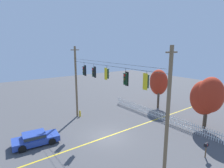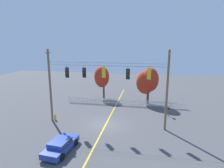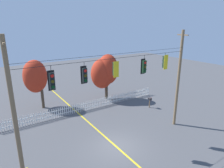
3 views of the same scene
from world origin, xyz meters
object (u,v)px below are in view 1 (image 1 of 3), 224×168
at_px(traffic_signal_westbound_side, 94,72).
at_px(traffic_signal_eastbound_side, 146,81).
at_px(traffic_signal_northbound_secondary, 107,74).
at_px(autumn_maple_mid, 207,97).
at_px(parked_car, 35,138).
at_px(traffic_signal_southbound_primary, 126,79).
at_px(traffic_signal_northbound_primary, 84,71).
at_px(fire_hydrant, 80,113).
at_px(autumn_maple_near_fence, 159,82).
at_px(roadside_mailbox, 206,146).

bearing_deg(traffic_signal_westbound_side, traffic_signal_eastbound_side, -0.15).
xyz_separation_m(traffic_signal_northbound_secondary, autumn_maple_mid, (5.01, 9.73, -2.76)).
height_order(traffic_signal_eastbound_side, parked_car, traffic_signal_eastbound_side).
height_order(traffic_signal_southbound_primary, parked_car, traffic_signal_southbound_primary).
relative_size(traffic_signal_northbound_primary, traffic_signal_southbound_primary, 1.03).
bearing_deg(traffic_signal_southbound_primary, traffic_signal_northbound_primary, 180.00).
height_order(traffic_signal_northbound_primary, traffic_signal_southbound_primary, same).
xyz_separation_m(traffic_signal_westbound_side, traffic_signal_eastbound_side, (7.47, -0.02, 0.12)).
distance_m(traffic_signal_westbound_side, parked_car, 8.53).
bearing_deg(traffic_signal_northbound_primary, parked_car, -73.37).
bearing_deg(traffic_signal_northbound_primary, traffic_signal_northbound_secondary, -0.24).
distance_m(traffic_signal_northbound_primary, fire_hydrant, 6.21).
relative_size(traffic_signal_southbound_primary, parked_car, 0.36).
xyz_separation_m(traffic_signal_northbound_primary, parked_car, (1.89, -6.32, -5.67)).
height_order(traffic_signal_northbound_primary, traffic_signal_northbound_secondary, same).
bearing_deg(traffic_signal_westbound_side, fire_hydrant, 176.66).
xyz_separation_m(traffic_signal_westbound_side, traffic_signal_southbound_primary, (5.14, 0.00, -0.02)).
bearing_deg(autumn_maple_near_fence, traffic_signal_northbound_secondary, -74.96).
height_order(autumn_maple_mid, parked_car, autumn_maple_mid).
xyz_separation_m(traffic_signal_westbound_side, autumn_maple_near_fence, (-0.72, 11.61, -2.43)).
bearing_deg(traffic_signal_westbound_side, autumn_maple_mid, 52.63).
xyz_separation_m(autumn_maple_near_fence, roadside_mailbox, (10.99, -7.29, -2.85)).
height_order(traffic_signal_northbound_secondary, traffic_signal_eastbound_side, same).
height_order(traffic_signal_southbound_primary, autumn_maple_near_fence, traffic_signal_southbound_primary).
height_order(traffic_signal_northbound_secondary, parked_car, traffic_signal_northbound_secondary).
relative_size(traffic_signal_northbound_secondary, autumn_maple_near_fence, 0.24).
height_order(traffic_signal_northbound_primary, roadside_mailbox, traffic_signal_northbound_primary).
height_order(traffic_signal_westbound_side, autumn_maple_mid, traffic_signal_westbound_side).
bearing_deg(traffic_signal_eastbound_side, traffic_signal_northbound_primary, 179.88).
xyz_separation_m(traffic_signal_southbound_primary, autumn_maple_mid, (2.27, 9.71, -2.63)).
distance_m(traffic_signal_northbound_secondary, traffic_signal_southbound_primary, 2.74).
bearing_deg(traffic_signal_northbound_primary, autumn_maple_near_fence, 83.03).
bearing_deg(parked_car, traffic_signal_northbound_primary, 106.63).
height_order(traffic_signal_southbound_primary, autumn_maple_mid, traffic_signal_southbound_primary).
distance_m(traffic_signal_eastbound_side, fire_hydrant, 13.09).
xyz_separation_m(traffic_signal_westbound_side, parked_car, (-0.25, -6.32, -5.72)).
height_order(traffic_signal_northbound_primary, traffic_signal_westbound_side, same).
height_order(traffic_signal_westbound_side, traffic_signal_southbound_primary, same).
bearing_deg(traffic_signal_northbound_primary, traffic_signal_southbound_primary, -0.00).
bearing_deg(autumn_maple_mid, traffic_signal_northbound_primary, -134.54).
bearing_deg(traffic_signal_eastbound_side, traffic_signal_northbound_secondary, 179.99).
xyz_separation_m(traffic_signal_northbound_secondary, traffic_signal_eastbound_side, (5.06, -0.00, 0.00)).
distance_m(traffic_signal_westbound_side, fire_hydrant, 7.23).
xyz_separation_m(traffic_signal_northbound_primary, traffic_signal_eastbound_side, (9.61, -0.02, 0.17)).
bearing_deg(traffic_signal_northbound_primary, autumn_maple_mid, 45.46).
xyz_separation_m(traffic_signal_westbound_side, fire_hydrant, (-4.14, 0.24, -5.93)).
relative_size(traffic_signal_westbound_side, autumn_maple_near_fence, 0.26).
distance_m(traffic_signal_southbound_primary, roadside_mailbox, 8.53).
bearing_deg(autumn_maple_mid, traffic_signal_eastbound_side, -89.68).
bearing_deg(roadside_mailbox, parked_car, -134.66).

